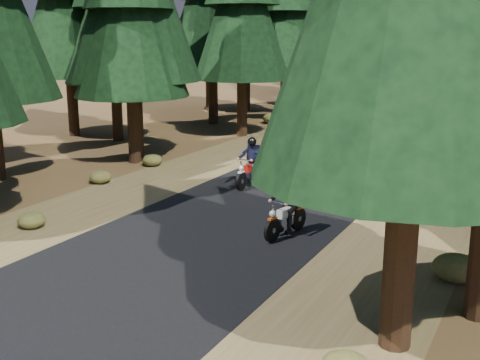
% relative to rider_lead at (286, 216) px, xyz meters
% --- Properties ---
extents(ground, '(120.00, 120.00, 0.00)m').
position_rel_rider_lead_xyz_m(ground, '(-1.80, -0.61, -0.55)').
color(ground, '#4D381B').
rests_on(ground, ground).
extents(road, '(6.00, 100.00, 0.01)m').
position_rel_rider_lead_xyz_m(road, '(-1.80, 4.39, -0.55)').
color(road, black).
rests_on(road, ground).
extents(shoulder_l, '(3.20, 100.00, 0.01)m').
position_rel_rider_lead_xyz_m(shoulder_l, '(-6.40, 4.39, -0.55)').
color(shoulder_l, brown).
rests_on(shoulder_l, ground).
extents(shoulder_r, '(3.20, 100.00, 0.01)m').
position_rel_rider_lead_xyz_m(shoulder_r, '(2.80, 4.39, -0.55)').
color(shoulder_r, brown).
rests_on(shoulder_r, ground).
extents(understory_shrubs, '(15.12, 31.05, 0.64)m').
position_rel_rider_lead_xyz_m(understory_shrubs, '(0.07, 6.44, -0.28)').
color(understory_shrubs, '#474C1E').
rests_on(understory_shrubs, ground).
extents(rider_lead, '(0.88, 1.91, 1.64)m').
position_rel_rider_lead_xyz_m(rider_lead, '(0.00, 0.00, 0.00)').
color(rider_lead, silver).
rests_on(rider_lead, road).
extents(rider_follow, '(0.59, 1.89, 1.68)m').
position_rel_rider_lead_xyz_m(rider_follow, '(-3.14, 4.17, 0.01)').
color(rider_follow, '#A3140A').
rests_on(rider_follow, road).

